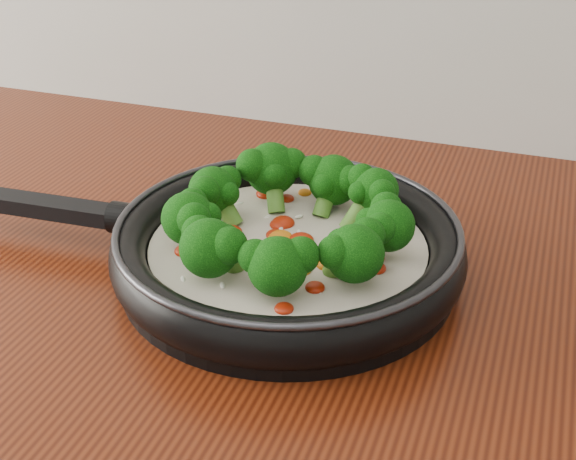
% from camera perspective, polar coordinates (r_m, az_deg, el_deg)
% --- Properties ---
extents(skillet, '(0.54, 0.36, 0.10)m').
position_cam_1_polar(skillet, '(0.74, -0.24, -0.91)').
color(skillet, black).
rests_on(skillet, counter).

